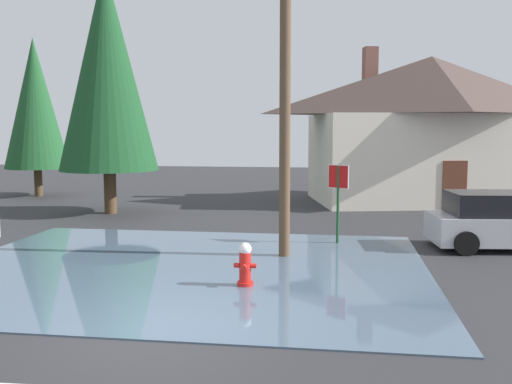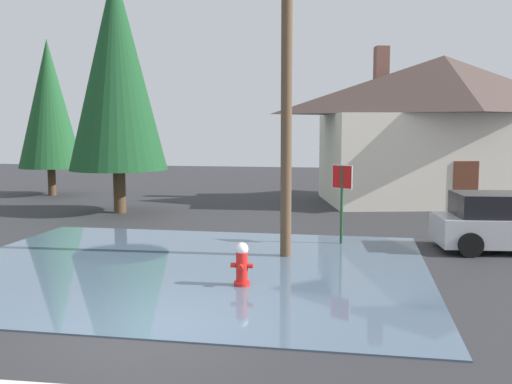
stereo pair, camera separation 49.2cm
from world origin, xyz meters
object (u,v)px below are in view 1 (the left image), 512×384
object	(u,v)px
fire_hydrant	(245,265)
house	(430,127)
pine_tree_mid_left	(35,104)
parked_car	(503,222)
utility_pole	(285,96)
pine_tree_short_left	(107,69)
stop_sign_far	(338,188)

from	to	relation	value
fire_hydrant	house	bearing A→B (deg)	68.69
pine_tree_mid_left	fire_hydrant	bearing A→B (deg)	-49.30
house	parked_car	distance (m)	10.66
fire_hydrant	parked_car	distance (m)	7.97
utility_pole	parked_car	size ratio (longest dim) A/B	1.87
fire_hydrant	parked_car	xyz separation A→B (m)	(6.36, 4.79, 0.29)
utility_pole	pine_tree_short_left	size ratio (longest dim) A/B	0.84
fire_hydrant	pine_tree_short_left	bearing A→B (deg)	125.50
utility_pole	parked_car	distance (m)	6.96
fire_hydrant	stop_sign_far	bearing A→B (deg)	68.57
fire_hydrant	utility_pole	world-z (taller)	utility_pole
fire_hydrant	pine_tree_short_left	xyz separation A→B (m)	(-6.84, 9.59, 5.05)
pine_tree_short_left	stop_sign_far	bearing A→B (deg)	-28.64
utility_pole	pine_tree_short_left	world-z (taller)	pine_tree_short_left
fire_hydrant	utility_pole	xyz separation A→B (m)	(0.54, 2.95, 3.63)
house	fire_hydrant	bearing A→B (deg)	-111.31
utility_pole	house	world-z (taller)	utility_pole
parked_car	pine_tree_short_left	size ratio (longest dim) A/B	0.45
stop_sign_far	parked_car	size ratio (longest dim) A/B	0.54
stop_sign_far	pine_tree_mid_left	xyz separation A→B (m)	(-14.45, 9.78, 2.86)
house	parked_car	bearing A→B (deg)	-87.44
house	pine_tree_short_left	xyz separation A→B (m)	(-12.74, -5.53, 2.17)
stop_sign_far	pine_tree_short_left	world-z (taller)	pine_tree_short_left
fire_hydrant	pine_tree_mid_left	xyz separation A→B (m)	(-12.56, 14.60, 4.00)
fire_hydrant	pine_tree_mid_left	size ratio (longest dim) A/B	0.12
utility_pole	house	bearing A→B (deg)	66.25
utility_pole	pine_tree_mid_left	world-z (taller)	utility_pole
pine_tree_short_left	parked_car	bearing A→B (deg)	-19.97
parked_car	pine_tree_short_left	bearing A→B (deg)	160.03
utility_pole	stop_sign_far	distance (m)	3.40
parked_car	pine_tree_mid_left	bearing A→B (deg)	152.60
stop_sign_far	fire_hydrant	bearing A→B (deg)	-111.43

